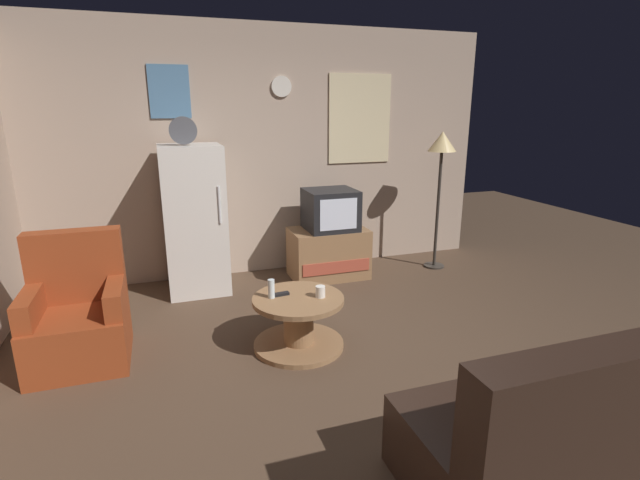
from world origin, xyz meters
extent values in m
plane|color=#4C3828|center=(0.00, 0.00, 0.00)|extent=(12.00, 12.00, 0.00)
cube|color=tan|center=(0.00, 2.45, 1.36)|extent=(5.20, 0.10, 2.71)
cube|color=beige|center=(1.09, 2.39, 1.72)|extent=(0.76, 0.02, 1.00)
cube|color=teal|center=(-1.00, 2.39, 2.00)|extent=(0.40, 0.02, 0.52)
cylinder|color=silver|center=(0.16, 2.39, 2.07)|extent=(0.22, 0.03, 0.22)
cube|color=silver|center=(-0.87, 2.01, 0.75)|extent=(0.60, 0.60, 1.50)
cylinder|color=silver|center=(-0.65, 1.71, 0.95)|extent=(0.02, 0.02, 0.36)
cylinder|color=#4C4C51|center=(-0.92, 1.93, 1.64)|extent=(0.26, 0.04, 0.26)
cube|color=#8E6642|center=(0.55, 1.94, 0.28)|extent=(0.84, 0.52, 0.55)
cube|color=#AD4733|center=(0.55, 1.68, 0.19)|extent=(0.76, 0.01, 0.13)
cube|color=black|center=(0.57, 1.94, 0.77)|extent=(0.54, 0.50, 0.44)
cube|color=silver|center=(0.57, 1.69, 0.77)|extent=(0.41, 0.01, 0.33)
cylinder|color=#332D28|center=(1.87, 1.86, 0.01)|extent=(0.24, 0.24, 0.02)
cylinder|color=#332D28|center=(1.87, 1.86, 0.70)|extent=(0.04, 0.04, 1.40)
cone|color=#F2D18C|center=(1.87, 1.86, 1.48)|extent=(0.32, 0.32, 0.22)
cylinder|color=#8E6642|center=(-0.22, 0.49, 0.02)|extent=(0.72, 0.72, 0.04)
cylinder|color=#8E6642|center=(-0.22, 0.49, 0.21)|extent=(0.24, 0.24, 0.39)
cylinder|color=#8E6642|center=(-0.22, 0.49, 0.41)|extent=(0.72, 0.72, 0.04)
cylinder|color=silver|center=(-0.42, 0.54, 0.50)|extent=(0.05, 0.05, 0.15)
cylinder|color=silver|center=(-0.06, 0.44, 0.47)|extent=(0.08, 0.08, 0.09)
cube|color=black|center=(-0.35, 0.56, 0.44)|extent=(0.15, 0.06, 0.02)
cube|color=maroon|center=(-1.83, 0.79, 0.20)|extent=(0.68, 0.68, 0.40)
cube|color=maroon|center=(-1.83, 1.05, 0.68)|extent=(0.68, 0.16, 0.56)
cube|color=maroon|center=(-2.11, 0.79, 0.50)|extent=(0.12, 0.60, 0.20)
cube|color=maroon|center=(-1.55, 0.79, 0.50)|extent=(0.12, 0.60, 0.20)
cube|color=black|center=(0.71, -1.26, 0.20)|extent=(1.70, 0.80, 0.40)
cube|color=black|center=(0.71, -1.56, 0.66)|extent=(1.70, 0.20, 0.52)
camera|label=1|loc=(-1.16, -2.82, 1.87)|focal=26.60mm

